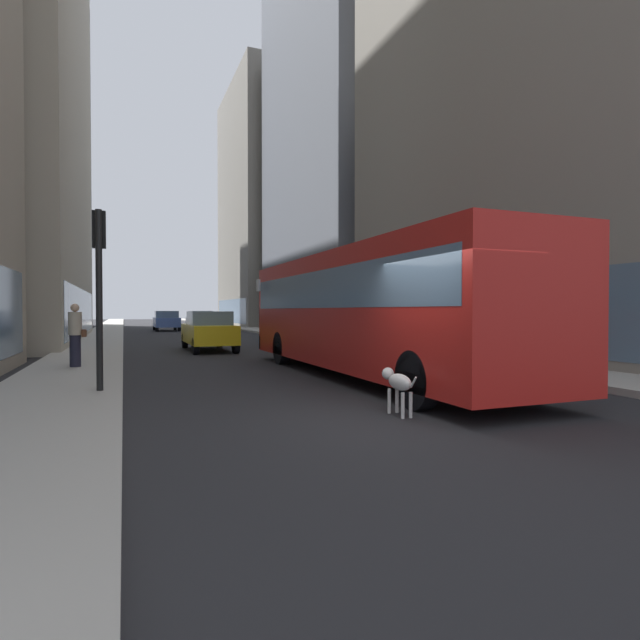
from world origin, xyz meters
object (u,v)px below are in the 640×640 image
car_blue_hatchback (166,321)px  pedestrian_with_handbag (75,335)px  traffic_light_near (99,269)px  car_silver_sedan (200,321)px  dalmatian_dog (398,383)px  car_yellow_taxi (209,331)px  car_red_coupe (291,328)px  transit_bus (366,306)px

car_blue_hatchback → pedestrian_with_handbag: bearing=-99.0°
traffic_light_near → car_silver_sedan: bearing=78.6°
dalmatian_dog → pedestrian_with_handbag: pedestrian_with_handbag is taller
car_yellow_taxi → traffic_light_near: 11.37m
car_silver_sedan → car_red_coupe: bearing=-85.0°
car_blue_hatchback → traffic_light_near: traffic_light_near is taller
car_red_coupe → traffic_light_near: size_ratio=1.23×
dalmatian_dog → traffic_light_near: (-4.47, 3.43, 1.92)m
car_blue_hatchback → dalmatian_dog: size_ratio=4.43×
car_yellow_taxi → car_blue_hatchback: (-0.00, 22.06, 0.00)m
car_silver_sedan → car_blue_hatchback: 3.37m
transit_bus → pedestrian_with_handbag: size_ratio=6.82×
transit_bus → car_blue_hatchback: 31.85m
transit_bus → pedestrian_with_handbag: 7.79m
car_yellow_taxi → car_blue_hatchback: bearing=90.0°
pedestrian_with_handbag → dalmatian_dog: bearing=-56.6°
car_blue_hatchback → traffic_light_near: bearing=-96.5°
car_red_coupe → traffic_light_near: (-7.70, -11.96, 1.61)m
car_red_coupe → dalmatian_dog: size_ratio=4.34×
car_silver_sedan → pedestrian_with_handbag: pedestrian_with_handbag is taller
pedestrian_with_handbag → transit_bus: bearing=-27.4°
car_yellow_taxi → dalmatian_dog: size_ratio=4.61×
car_blue_hatchback → transit_bus: bearing=-85.7°
car_blue_hatchback → pedestrian_with_handbag: pedestrian_with_handbag is taller
car_yellow_taxi → dalmatian_dog: car_yellow_taxi is taller
transit_bus → pedestrian_with_handbag: (-6.88, 3.57, -0.76)m
transit_bus → dalmatian_dog: (-1.63, -4.38, -1.26)m
dalmatian_dog → traffic_light_near: traffic_light_near is taller
car_blue_hatchback → pedestrian_with_handbag: 28.52m
traffic_light_near → pedestrian_with_handbag: bearing=99.8°
car_yellow_taxi → pedestrian_with_handbag: 7.58m
car_silver_sedan → car_yellow_taxi: same height
car_silver_sedan → car_red_coupe: (1.60, -18.37, 0.00)m
car_silver_sedan → dalmatian_dog: size_ratio=4.23×
traffic_light_near → car_red_coupe: bearing=57.2°
car_blue_hatchback → car_red_coupe: bearing=-79.1°
car_blue_hatchback → dalmatian_dog: (0.77, -36.12, -0.31)m
car_blue_hatchback → dalmatian_dog: bearing=-88.8°
transit_bus → dalmatian_dog: size_ratio=11.98×
car_yellow_taxi → dalmatian_dog: bearing=-86.9°
transit_bus → car_silver_sedan: (0.00, 29.38, -0.96)m
dalmatian_dog → traffic_light_near: size_ratio=0.28×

